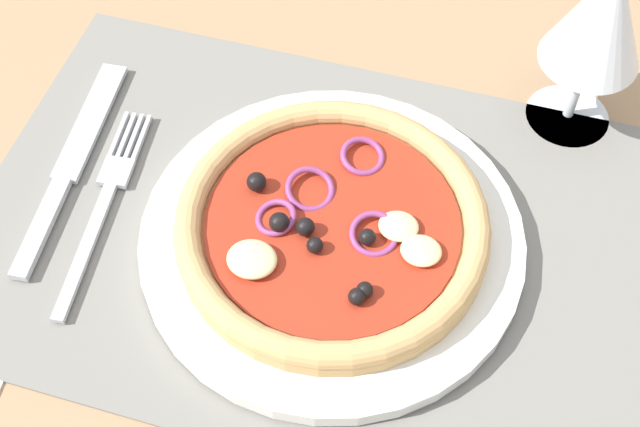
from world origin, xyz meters
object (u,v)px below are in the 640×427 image
Objects in this scene: plate at (332,239)px; knife at (72,161)px; pizza at (332,225)px; wine_glass at (602,20)px; fork at (106,198)px.

knife is (-20.33, 1.47, -0.39)cm from plate.
pizza reaches higher than knife.
pizza is at bearing -130.77° from wine_glass.
plate is at bearing -130.80° from wine_glass.
plate is 1.31× the size of knife.
pizza reaches higher than plate.
knife is at bearing 175.87° from plate.
knife is at bearing -156.46° from wine_glass.
plate is at bearing 80.34° from pizza.
plate is 1.24× the size of pizza.
fork is at bearing -177.03° from pizza.
wine_glass reaches higher than plate.
fork is at bearing -176.95° from plate.
plate is 16.58cm from fork.
wine_glass is (14.29, 16.57, 7.27)cm from pizza.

